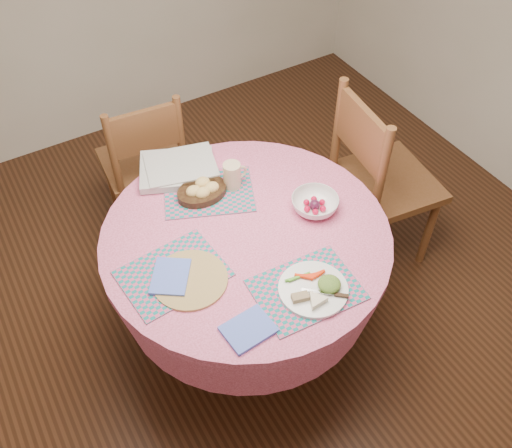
# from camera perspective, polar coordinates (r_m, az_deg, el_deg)

# --- Properties ---
(ground) EXTENTS (4.00, 4.00, 0.00)m
(ground) POSITION_cam_1_polar(r_m,az_deg,el_deg) (3.01, -0.83, -10.54)
(ground) COLOR #331C0F
(ground) RESTS_ON ground
(room_envelope) EXTENTS (4.01, 4.01, 2.71)m
(room_envelope) POSITION_cam_1_polar(r_m,az_deg,el_deg) (1.82, -1.44, 19.95)
(room_envelope) COLOR silver
(room_envelope) RESTS_ON ground
(dining_table) EXTENTS (1.24, 1.24, 0.75)m
(dining_table) POSITION_cam_1_polar(r_m,az_deg,el_deg) (2.56, -0.96, -3.85)
(dining_table) COLOR pink
(dining_table) RESTS_ON ground
(chair_right) EXTENTS (0.53, 0.55, 1.06)m
(chair_right) POSITION_cam_1_polar(r_m,az_deg,el_deg) (3.01, 12.11, 4.50)
(chair_right) COLOR brown
(chair_right) RESTS_ON ground
(chair_back) EXTENTS (0.47, 0.45, 0.94)m
(chair_back) POSITION_cam_1_polar(r_m,az_deg,el_deg) (3.20, -11.02, 6.14)
(chair_back) COLOR brown
(chair_back) RESTS_ON ground
(placemat_front) EXTENTS (0.42, 0.32, 0.01)m
(placemat_front) POSITION_cam_1_polar(r_m,az_deg,el_deg) (2.23, 5.05, -6.53)
(placemat_front) COLOR #157677
(placemat_front) RESTS_ON dining_table
(placemat_left) EXTENTS (0.42, 0.33, 0.01)m
(placemat_left) POSITION_cam_1_polar(r_m,az_deg,el_deg) (2.29, -8.29, -4.92)
(placemat_left) COLOR #157677
(placemat_left) RESTS_ON dining_table
(placemat_back) EXTENTS (0.49, 0.43, 0.01)m
(placemat_back) POSITION_cam_1_polar(r_m,az_deg,el_deg) (2.59, -4.75, 3.18)
(placemat_back) COLOR #157677
(placemat_back) RESTS_ON dining_table
(wicker_trivet) EXTENTS (0.30, 0.30, 0.01)m
(wicker_trivet) POSITION_cam_1_polar(r_m,az_deg,el_deg) (2.26, -6.62, -5.55)
(wicker_trivet) COLOR #A28546
(wicker_trivet) RESTS_ON dining_table
(napkin_near) EXTENTS (0.19, 0.15, 0.01)m
(napkin_near) POSITION_cam_1_polar(r_m,az_deg,el_deg) (2.11, -0.76, -10.48)
(napkin_near) COLOR #546DD8
(napkin_near) RESTS_ON dining_table
(napkin_far) EXTENTS (0.22, 0.23, 0.01)m
(napkin_far) POSITION_cam_1_polar(r_m,az_deg,el_deg) (2.27, -8.55, -5.22)
(napkin_far) COLOR #546DD8
(napkin_far) RESTS_ON placemat_left
(dinner_plate) EXTENTS (0.27, 0.27, 0.05)m
(dinner_plate) POSITION_cam_1_polar(r_m,az_deg,el_deg) (2.21, 5.99, -6.39)
(dinner_plate) COLOR white
(dinner_plate) RESTS_ON placemat_front
(bread_bowl) EXTENTS (0.23, 0.23, 0.08)m
(bread_bowl) POSITION_cam_1_polar(r_m,az_deg,el_deg) (2.56, -5.42, 3.39)
(bread_bowl) COLOR black
(bread_bowl) RESTS_ON placemat_back
(latte_mug) EXTENTS (0.12, 0.08, 0.13)m
(latte_mug) POSITION_cam_1_polar(r_m,az_deg,el_deg) (2.57, -2.36, 4.90)
(latte_mug) COLOR beige
(latte_mug) RESTS_ON placemat_back
(fruit_bowl) EXTENTS (0.25, 0.25, 0.06)m
(fruit_bowl) POSITION_cam_1_polar(r_m,az_deg,el_deg) (2.50, 5.90, 2.00)
(fruit_bowl) COLOR white
(fruit_bowl) RESTS_ON dining_table
(newspaper_stack) EXTENTS (0.42, 0.38, 0.04)m
(newspaper_stack) POSITION_cam_1_polar(r_m,az_deg,el_deg) (2.69, -7.83, 5.52)
(newspaper_stack) COLOR silver
(newspaper_stack) RESTS_ON dining_table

